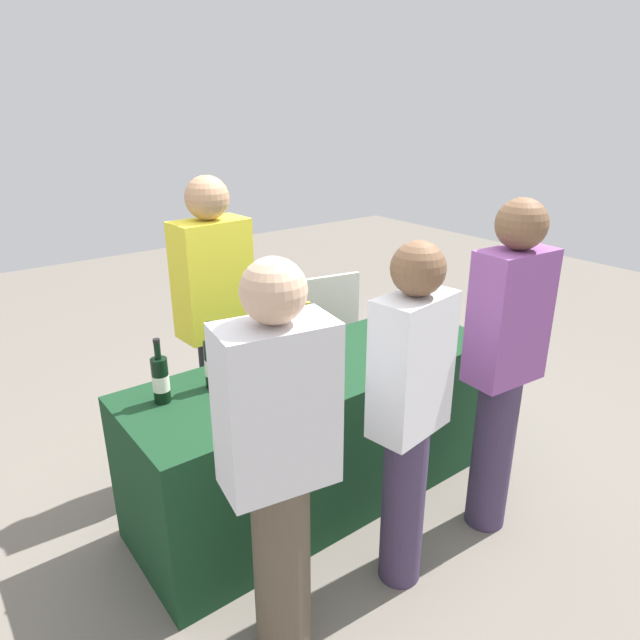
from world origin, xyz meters
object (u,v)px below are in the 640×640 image
object	(u,v)px
wine_glass_1	(271,383)
guest_2	(504,360)
wine_glass_3	(428,322)
server_pouring	(215,318)
ice_bucket	(417,321)
wine_bottle_2	(242,359)
wine_bottle_0	(161,380)
guest_0	(279,462)
wine_glass_0	(251,387)
wine_bottle_4	(308,338)
guest_1	(409,410)
wine_bottle_3	(290,347)
wine_bottle_1	(212,364)
menu_board	(323,339)
wine_glass_2	(325,355)
wine_bottle_5	(417,309)

from	to	relation	value
wine_glass_1	guest_2	bearing A→B (deg)	-28.50
wine_glass_3	server_pouring	size ratio (longest dim) A/B	0.08
ice_bucket	wine_glass_1	bearing A→B (deg)	-172.17
wine_bottle_2	server_pouring	bearing A→B (deg)	75.50
wine_bottle_0	guest_0	distance (m)	0.81
wine_glass_0	server_pouring	distance (m)	0.80
wine_bottle_4	ice_bucket	bearing A→B (deg)	-12.55
wine_bottle_0	wine_bottle_2	size ratio (longest dim) A/B	0.94
wine_bottle_0	guest_1	size ratio (longest dim) A/B	0.19
wine_bottle_3	wine_bottle_1	bearing A→B (deg)	175.43
wine_bottle_1	ice_bucket	distance (m)	1.23
wine_glass_3	wine_bottle_0	bearing A→B (deg)	172.15
wine_bottle_3	guest_1	bearing A→B (deg)	-85.96
wine_bottle_0	wine_bottle_4	xyz separation A→B (m)	(0.80, -0.02, -0.00)
wine_bottle_0	menu_board	world-z (taller)	wine_bottle_0
wine_bottle_3	guest_1	world-z (taller)	guest_1
wine_bottle_0	wine_glass_1	world-z (taller)	wine_bottle_0
wine_bottle_1	wine_glass_3	xyz separation A→B (m)	(1.27, -0.19, -0.03)
wine_bottle_3	guest_0	size ratio (longest dim) A/B	0.18
guest_2	wine_glass_3	bearing A→B (deg)	79.10
wine_bottle_0	wine_glass_3	distance (m)	1.53
wine_bottle_3	ice_bucket	xyz separation A→B (m)	(0.80, -0.12, -0.01)
wine_bottle_2	guest_2	size ratio (longest dim) A/B	0.19
server_pouring	guest_2	xyz separation A→B (m)	(0.82, -1.30, -0.01)
wine_bottle_3	wine_glass_0	xyz separation A→B (m)	(-0.38, -0.25, -0.00)
wine_glass_1	wine_glass_2	distance (m)	0.39
guest_1	wine_bottle_3	bearing A→B (deg)	85.46
wine_bottle_2	guest_0	bearing A→B (deg)	-111.16
wine_bottle_3	wine_glass_2	distance (m)	0.19
wine_bottle_0	guest_2	size ratio (longest dim) A/B	0.18
guest_2	menu_board	xyz separation A→B (m)	(0.16, 1.58, -0.47)
wine_bottle_2	wine_bottle_1	bearing A→B (deg)	166.86
wine_bottle_3	menu_board	bearing A→B (deg)	43.67
ice_bucket	guest_1	xyz separation A→B (m)	(-0.75, -0.66, -0.02)
wine_bottle_0	guest_2	distance (m)	1.58
wine_bottle_5	server_pouring	distance (m)	1.19
wine_glass_0	wine_bottle_4	bearing A→B (deg)	28.64
wine_bottle_3	wine_glass_2	bearing A→B (deg)	-62.67
wine_glass_3	guest_1	distance (m)	1.00
wine_glass_3	menu_board	bearing A→B (deg)	91.01
ice_bucket	wine_glass_2	bearing A→B (deg)	-175.63
wine_bottle_2	guest_0	distance (m)	0.81
guest_0	guest_1	bearing A→B (deg)	8.12
wine_bottle_4	wine_glass_1	world-z (taller)	wine_bottle_4
ice_bucket	server_pouring	size ratio (longest dim) A/B	0.11
wine_bottle_4	guest_1	xyz separation A→B (m)	(-0.08, -0.81, -0.03)
guest_1	guest_2	xyz separation A→B (m)	(0.62, -0.01, 0.06)
wine_bottle_0	wine_glass_3	bearing A→B (deg)	-7.85
wine_glass_1	guest_0	size ratio (longest dim) A/B	0.09
wine_bottle_5	menu_board	bearing A→B (deg)	96.02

